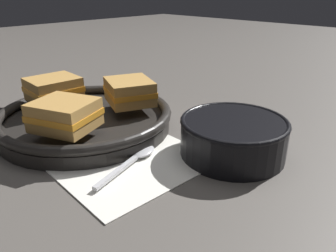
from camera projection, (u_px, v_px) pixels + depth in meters
The scene contains 8 objects.
ground_plane at pixel (174, 149), 0.56m from camera, with size 4.00×4.00×0.00m, color #56514C.
napkin at pixel (133, 162), 0.51m from camera, with size 0.23×0.20×0.00m.
soup_bowl at pixel (233, 135), 0.52m from camera, with size 0.17×0.17×0.06m.
spoon at pixel (137, 157), 0.52m from camera, with size 0.14×0.06×0.01m.
skillet at pixel (85, 119), 0.63m from camera, with size 0.37×0.40×0.04m.
sandwich_near_left at pixel (130, 91), 0.64m from camera, with size 0.12×0.12×0.05m.
sandwich_near_right at pixel (54, 89), 0.66m from camera, with size 0.10×0.09×0.05m.
sandwich_far_left at pixel (65, 115), 0.53m from camera, with size 0.11×0.12×0.05m.
Camera 1 is at (-0.37, -0.34, 0.26)m, focal length 35.00 mm.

